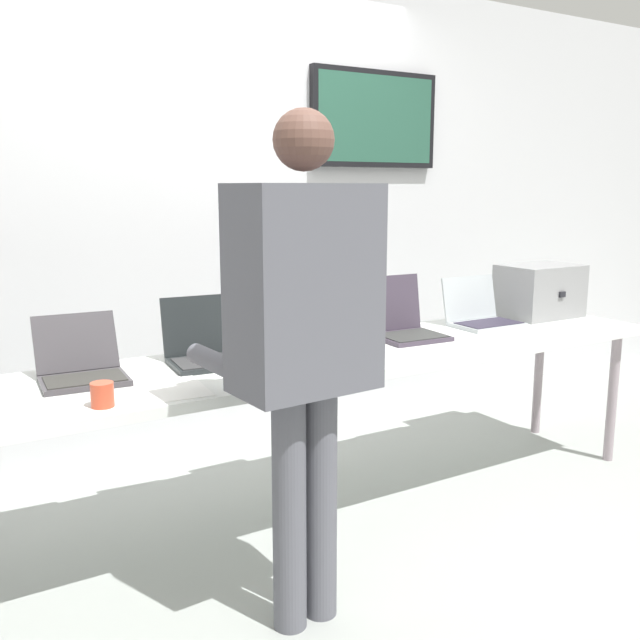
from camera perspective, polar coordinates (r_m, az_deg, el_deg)
The scene contains 12 objects.
ground at distance 3.24m, azimuth 0.08°, elevation -15.87°, with size 8.00×8.00×0.04m, color #999E99.
back_wall at distance 3.92m, azimuth -8.24°, elevation 9.10°, with size 8.00×0.11×2.62m.
workbench at distance 2.99m, azimuth 0.09°, elevation -3.63°, with size 3.48×0.70×0.73m.
equipment_box at distance 4.00m, azimuth 17.47°, elevation 2.29°, with size 0.42×0.31×0.28m.
laptop_station_1 at distance 2.73m, azimuth -18.91°, elevation -3.55°, with size 0.32×0.35×0.23m.
laptop_station_2 at distance 2.87m, azimuth -9.22°, elevation -2.26°, with size 0.34×0.32×0.26m.
laptop_station_3 at distance 3.07m, azimuth -1.02°, elevation -1.42°, with size 0.32×0.35×0.22m.
laptop_station_4 at distance 3.33m, azimuth 6.81°, elevation -0.30°, with size 0.33×0.33×0.28m.
laptop_station_5 at distance 3.69m, azimuth 12.94°, elevation 0.46°, with size 0.35×0.29×0.24m.
person at distance 2.18m, azimuth -1.41°, elevation -0.52°, with size 0.46×0.61×1.67m.
coffee_mug at distance 2.38m, azimuth -17.34°, elevation -5.84°, with size 0.07×0.07×0.08m.
paper_sheet at distance 2.54m, azimuth -11.82°, elevation -5.47°, with size 0.24×0.31×0.00m.
Camera 1 is at (-1.50, -2.48, 1.44)m, focal length 39.22 mm.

